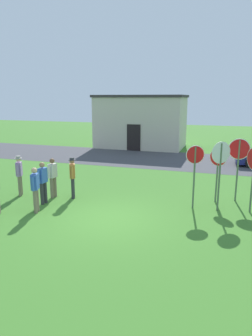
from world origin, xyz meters
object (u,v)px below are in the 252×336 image
at_px(stop_sign_leaning_left, 220,164).
at_px(person_near_signs, 72,175).
at_px(stop_sign_rear_right, 218,166).
at_px(person_with_sunhat, 19,173).
at_px(stop_sign_low_front, 238,158).
at_px(person_holding_notes, 35,187).
at_px(stop_sign_nearest, 195,166).
at_px(person_in_blue, 43,181).
at_px(person_in_dark_shirt, 53,176).

xyz_separation_m(stop_sign_leaning_left, person_near_signs, (-5.86, -0.34, -0.82)).
distance_m(stop_sign_rear_right, person_with_sunhat, 8.30).
distance_m(stop_sign_rear_right, stop_sign_low_front, 0.89).
height_order(stop_sign_leaning_left, person_with_sunhat, stop_sign_leaning_left).
xyz_separation_m(stop_sign_rear_right, person_holding_notes, (-6.26, -3.31, -0.55)).
height_order(stop_sign_nearest, person_with_sunhat, stop_sign_nearest).
bearing_deg(stop_sign_low_front, stop_sign_nearest, -138.74).
xyz_separation_m(stop_sign_rear_right, stop_sign_low_front, (0.77, 0.33, 0.29)).
bearing_deg(stop_sign_low_front, stop_sign_leaning_left, -115.99).
relative_size(stop_sign_rear_right, person_with_sunhat, 1.27).
relative_size(stop_sign_nearest, person_in_blue, 1.44).
height_order(stop_sign_leaning_left, stop_sign_rear_right, stop_sign_leaning_left).
distance_m(person_in_blue, person_with_sunhat, 1.69).
bearing_deg(person_with_sunhat, stop_sign_rear_right, 12.38).
xyz_separation_m(person_near_signs, person_in_dark_shirt, (-0.82, -0.20, -0.03)).
bearing_deg(person_in_dark_shirt, person_with_sunhat, -172.73).
bearing_deg(person_near_signs, person_with_sunhat, -170.34).
xyz_separation_m(person_holding_notes, person_in_dark_shirt, (-0.32, 1.73, 0.00)).
distance_m(stop_sign_nearest, person_in_blue, 5.92).
bearing_deg(person_holding_notes, stop_sign_rear_right, 27.91).
relative_size(stop_sign_nearest, person_with_sunhat, 1.40).
xyz_separation_m(stop_sign_low_front, person_in_blue, (-7.29, -2.73, -0.84)).
distance_m(person_near_signs, person_in_blue, 1.28).
bearing_deg(person_holding_notes, stop_sign_low_front, 27.39).
bearing_deg(person_near_signs, person_in_dark_shirt, -165.99).
bearing_deg(person_holding_notes, person_with_sunhat, 140.03).
height_order(stop_sign_leaning_left, person_in_dark_shirt, stop_sign_leaning_left).
xyz_separation_m(stop_sign_low_front, person_holding_notes, (-7.03, -3.64, -0.84)).
relative_size(person_holding_notes, person_with_sunhat, 0.97).
bearing_deg(person_in_dark_shirt, stop_sign_leaning_left, 4.68).
distance_m(stop_sign_leaning_left, person_in_blue, 6.82).
distance_m(stop_sign_nearest, person_with_sunhat, 7.35).
bearing_deg(stop_sign_rear_right, person_with_sunhat, -167.62).
distance_m(person_in_dark_shirt, person_with_sunhat, 1.53).
distance_m(person_holding_notes, person_in_dark_shirt, 1.76).
bearing_deg(person_in_blue, stop_sign_leaning_left, 11.70).
height_order(stop_sign_low_front, person_near_signs, stop_sign_low_front).
xyz_separation_m(stop_sign_leaning_left, stop_sign_rear_right, (-0.11, 1.03, -0.30)).
xyz_separation_m(stop_sign_low_front, stop_sign_nearest, (-1.57, -1.38, -0.15)).
height_order(stop_sign_rear_right, person_near_signs, stop_sign_rear_right).
bearing_deg(stop_sign_leaning_left, stop_sign_low_front, 64.01).
relative_size(stop_sign_rear_right, person_near_signs, 1.27).
bearing_deg(stop_sign_nearest, person_near_signs, -176.25).
distance_m(stop_sign_rear_right, person_in_dark_shirt, 6.78).
height_order(person_in_dark_shirt, person_with_sunhat, person_with_sunhat).
relative_size(stop_sign_nearest, person_near_signs, 1.40).
bearing_deg(stop_sign_leaning_left, person_in_blue, -168.30).
bearing_deg(person_near_signs, person_holding_notes, -104.46).
bearing_deg(person_with_sunhat, person_in_blue, -21.92).
bearing_deg(stop_sign_rear_right, stop_sign_leaning_left, -84.06).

